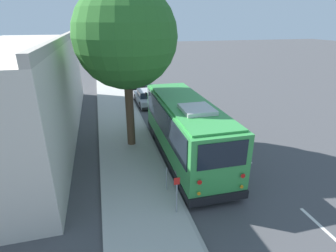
{
  "coord_description": "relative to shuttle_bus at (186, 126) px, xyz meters",
  "views": [
    {
      "loc": [
        -12.79,
        4.37,
        6.83
      ],
      "look_at": [
        0.47,
        0.89,
        1.3
      ],
      "focal_mm": 28.0,
      "sensor_mm": 36.0,
      "label": 1
    }
  ],
  "objects": [
    {
      "name": "ground_plane",
      "position": [
        0.86,
        -0.29,
        -1.73
      ],
      "size": [
        160.0,
        160.0,
        0.0
      ],
      "primitive_type": "plane",
      "color": "#474749"
    },
    {
      "name": "sidewalk_slab",
      "position": [
        0.86,
        2.96,
        -1.66
      ],
      "size": [
        80.0,
        3.04,
        0.15
      ],
      "primitive_type": "cube",
      "color": "#B2AFA8",
      "rests_on": "ground"
    },
    {
      "name": "curb_strip",
      "position": [
        0.86,
        1.37,
        -1.66
      ],
      "size": [
        80.0,
        0.14,
        0.15
      ],
      "primitive_type": "cube",
      "color": "#9D9A94",
      "rests_on": "ground"
    },
    {
      "name": "shuttle_bus",
      "position": [
        0.0,
        0.0,
        0.0
      ],
      "size": [
        8.91,
        2.68,
        3.26
      ],
      "rotation": [
        0.0,
        0.0,
        -0.01
      ],
      "color": "green",
      "rests_on": "ground"
    },
    {
      "name": "parked_sedan_silver",
      "position": [
        10.0,
        0.24,
        -1.15
      ],
      "size": [
        4.29,
        1.85,
        1.26
      ],
      "rotation": [
        0.0,
        0.0,
        0.02
      ],
      "color": "#A8AAAF",
      "rests_on": "ground"
    },
    {
      "name": "parked_sedan_gray",
      "position": [
        17.39,
        0.33,
        -1.14
      ],
      "size": [
        4.41,
        1.8,
        1.28
      ],
      "rotation": [
        0.0,
        0.0,
        0.0
      ],
      "color": "slate",
      "rests_on": "ground"
    },
    {
      "name": "parked_sedan_blue",
      "position": [
        24.59,
        0.42,
        -1.14
      ],
      "size": [
        4.25,
        2.04,
        1.29
      ],
      "rotation": [
        0.0,
        0.0,
        0.08
      ],
      "color": "navy",
      "rests_on": "ground"
    },
    {
      "name": "parked_sedan_tan",
      "position": [
        30.67,
        0.12,
        -1.13
      ],
      "size": [
        4.33,
        1.96,
        1.3
      ],
      "rotation": [
        0.0,
        0.0,
        -0.05
      ],
      "color": "tan",
      "rests_on": "ground"
    },
    {
      "name": "street_tree",
      "position": [
        2.14,
        2.63,
        4.7
      ],
      "size": [
        5.26,
        5.26,
        9.35
      ],
      "color": "brown",
      "rests_on": "sidewalk_slab"
    },
    {
      "name": "sign_post_near",
      "position": [
        -4.36,
        1.76,
        -0.81
      ],
      "size": [
        0.06,
        0.22,
        1.51
      ],
      "color": "gray",
      "rests_on": "sidewalk_slab"
    },
    {
      "name": "sign_post_far",
      "position": [
        -2.86,
        1.76,
        -1.06
      ],
      "size": [
        0.06,
        0.06,
        1.04
      ],
      "color": "gray",
      "rests_on": "sidewalk_slab"
    },
    {
      "name": "fire_hydrant",
      "position": [
        6.67,
        1.98,
        -1.18
      ],
      "size": [
        0.22,
        0.22,
        0.81
      ],
      "color": "#99999E",
      "rests_on": "sidewalk_slab"
    },
    {
      "name": "building_backdrop",
      "position": [
        5.22,
        8.79,
        1.1
      ],
      "size": [
        19.07,
        6.01,
        6.05
      ],
      "color": "beige",
      "rests_on": "ground"
    },
    {
      "name": "lane_stripe_behind",
      "position": [
        -6.43,
        -3.07,
        -1.73
      ],
      "size": [
        2.4,
        0.14,
        0.01
      ],
      "primitive_type": "cube",
      "color": "silver",
      "rests_on": "ground"
    },
    {
      "name": "lane_stripe_mid",
      "position": [
        -0.43,
        -3.07,
        -1.73
      ],
      "size": [
        2.4,
        0.14,
        0.01
      ],
      "primitive_type": "cube",
      "color": "silver",
      "rests_on": "ground"
    },
    {
      "name": "lane_stripe_ahead",
      "position": [
        5.57,
        -3.07,
        -1.73
      ],
      "size": [
        2.4,
        0.14,
        0.01
      ],
      "primitive_type": "cube",
      "color": "silver",
      "rests_on": "ground"
    }
  ]
}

